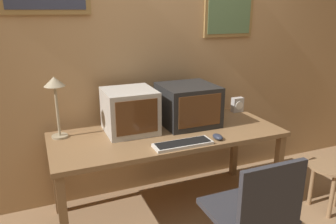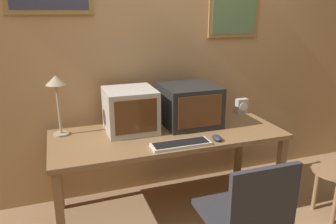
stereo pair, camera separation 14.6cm
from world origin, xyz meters
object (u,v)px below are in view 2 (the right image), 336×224
object	(u,v)px
mouse_near_keyboard	(217,138)
desk_lamp	(57,89)
desk_clock	(242,106)
keyboard_main	(181,144)
monitor_left	(130,110)
monitor_right	(189,105)
side_stool	(333,180)

from	to	relation	value
mouse_near_keyboard	desk_lamp	bearing A→B (deg)	155.56
mouse_near_keyboard	desk_clock	distance (m)	0.76
desk_lamp	desk_clock	bearing A→B (deg)	1.22
keyboard_main	desk_clock	xyz separation A→B (m)	(0.83, 0.55, 0.06)
monitor_left	keyboard_main	world-z (taller)	monitor_left
monitor_right	desk_lamp	distance (m)	1.08
monitor_right	desk_lamp	bearing A→B (deg)	175.30
mouse_near_keyboard	desk_lamp	world-z (taller)	desk_lamp
mouse_near_keyboard	desk_clock	size ratio (longest dim) A/B	0.78
monitor_left	desk_lamp	bearing A→B (deg)	171.27
monitor_right	mouse_near_keyboard	xyz separation A→B (m)	(0.05, -0.42, -0.15)
monitor_right	side_stool	size ratio (longest dim) A/B	1.09
monitor_left	keyboard_main	distance (m)	0.53
keyboard_main	mouse_near_keyboard	bearing A→B (deg)	1.53
desk_lamp	side_stool	distance (m)	2.32
side_stool	desk_clock	bearing A→B (deg)	118.76
side_stool	keyboard_main	bearing A→B (deg)	169.70
monitor_left	side_stool	distance (m)	1.75
monitor_right	mouse_near_keyboard	bearing A→B (deg)	-82.58
mouse_near_keyboard	desk_lamp	distance (m)	1.27
monitor_left	mouse_near_keyboard	size ratio (longest dim) A/B	3.72
mouse_near_keyboard	desk_lamp	xyz separation A→B (m)	(-1.11, 0.50, 0.35)
monitor_left	desk_clock	bearing A→B (deg)	6.12
monitor_right	desk_clock	bearing A→B (deg)	11.65
monitor_right	mouse_near_keyboard	world-z (taller)	monitor_right
keyboard_main	side_stool	world-z (taller)	keyboard_main
monitor_right	keyboard_main	world-z (taller)	monitor_right
monitor_right	desk_lamp	xyz separation A→B (m)	(-1.05, 0.09, 0.20)
desk_clock	desk_lamp	distance (m)	1.67
side_stool	monitor_right	bearing A→B (deg)	147.26
mouse_near_keyboard	monitor_left	bearing A→B (deg)	143.43
keyboard_main	mouse_near_keyboard	world-z (taller)	mouse_near_keyboard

